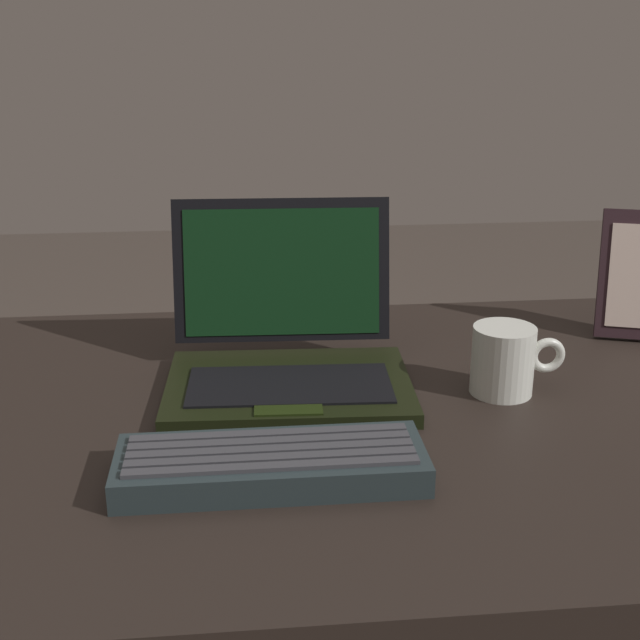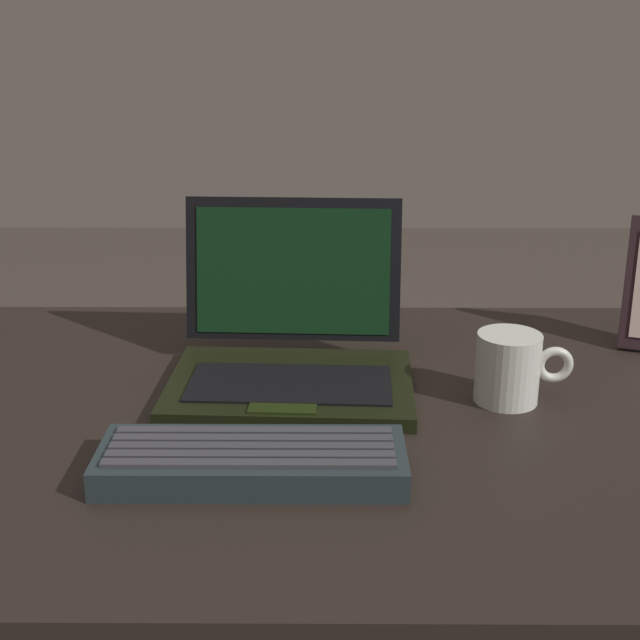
% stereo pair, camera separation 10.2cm
% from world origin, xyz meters
% --- Properties ---
extents(desk, '(1.36, 0.77, 0.73)m').
position_xyz_m(desk, '(0.00, 0.00, 0.64)').
color(desk, black).
rests_on(desk, ground).
extents(laptop_front, '(0.32, 0.27, 0.22)m').
position_xyz_m(laptop_front, '(-0.00, 0.08, 0.77)').
color(laptop_front, black).
rests_on(laptop_front, desk).
extents(external_keyboard, '(0.32, 0.11, 0.04)m').
position_xyz_m(external_keyboard, '(-0.03, -0.16, 0.75)').
color(external_keyboard, '#222D30').
rests_on(external_keyboard, desk).
extents(coffee_mug, '(0.12, 0.08, 0.09)m').
position_xyz_m(coffee_mug, '(0.27, 0.03, 0.77)').
color(coffee_mug, silver).
rests_on(coffee_mug, desk).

